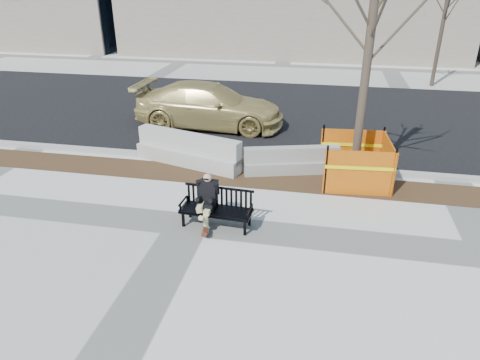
# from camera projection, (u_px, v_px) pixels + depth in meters

# --- Properties ---
(ground) EXTENTS (120.00, 120.00, 0.00)m
(ground) POSITION_uv_depth(u_px,v_px,m) (188.00, 224.00, 9.61)
(ground) COLOR beige
(ground) RESTS_ON ground
(mulch_strip) EXTENTS (40.00, 1.20, 0.02)m
(mulch_strip) POSITION_uv_depth(u_px,v_px,m) (217.00, 175.00, 11.92)
(mulch_strip) COLOR #47301C
(mulch_strip) RESTS_ON ground
(asphalt_street) EXTENTS (60.00, 10.40, 0.01)m
(asphalt_street) POSITION_uv_depth(u_px,v_px,m) (254.00, 112.00, 17.42)
(asphalt_street) COLOR black
(asphalt_street) RESTS_ON ground
(curb) EXTENTS (60.00, 0.25, 0.12)m
(curb) POSITION_uv_depth(u_px,v_px,m) (225.00, 160.00, 12.74)
(curb) COLOR #9E9B93
(curb) RESTS_ON ground
(bench) EXTENTS (1.61, 0.67, 0.84)m
(bench) POSITION_uv_depth(u_px,v_px,m) (217.00, 226.00, 9.55)
(bench) COLOR black
(bench) RESTS_ON ground
(seated_man) EXTENTS (0.54, 0.85, 1.14)m
(seated_man) POSITION_uv_depth(u_px,v_px,m) (208.00, 223.00, 9.64)
(seated_man) COLOR black
(seated_man) RESTS_ON ground
(tree_fence) EXTENTS (2.74, 2.74, 6.37)m
(tree_fence) POSITION_uv_depth(u_px,v_px,m) (353.00, 181.00, 11.58)
(tree_fence) COLOR orange
(tree_fence) RESTS_ON ground
(sedan) EXTENTS (5.26, 2.21, 1.52)m
(sedan) POSITION_uv_depth(u_px,v_px,m) (210.00, 126.00, 15.79)
(sedan) COLOR tan
(sedan) RESTS_ON ground
(jersey_barrier_left) EXTENTS (3.31, 1.58, 0.93)m
(jersey_barrier_left) POSITION_uv_depth(u_px,v_px,m) (190.00, 164.00, 12.64)
(jersey_barrier_left) COLOR #ABA8A0
(jersey_barrier_left) RESTS_ON ground
(jersey_barrier_right) EXTENTS (2.65, 1.21, 0.75)m
(jersey_barrier_right) POSITION_uv_depth(u_px,v_px,m) (291.00, 172.00, 12.11)
(jersey_barrier_right) COLOR gray
(jersey_barrier_right) RESTS_ON ground
(far_tree_right) EXTENTS (2.50, 2.50, 5.51)m
(far_tree_right) POSITION_uv_depth(u_px,v_px,m) (431.00, 86.00, 21.42)
(far_tree_right) COLOR #42352A
(far_tree_right) RESTS_ON ground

